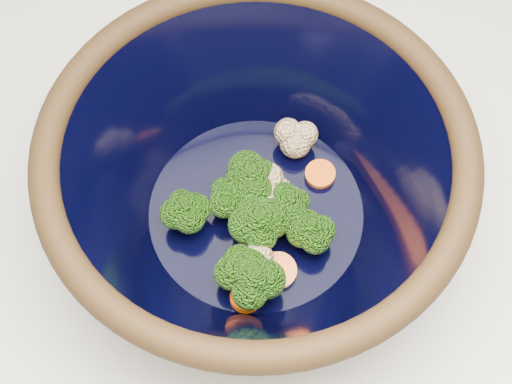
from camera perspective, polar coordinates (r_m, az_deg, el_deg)
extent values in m
cube|color=white|center=(1.09, 2.68, -11.06)|extent=(1.20, 1.20, 0.90)
cylinder|color=black|center=(0.65, 0.00, -2.56)|extent=(0.20, 0.20, 0.01)
torus|color=black|center=(0.53, 0.00, 3.46)|extent=(0.34, 0.34, 0.02)
cylinder|color=black|center=(0.63, 0.00, -1.58)|extent=(0.19, 0.19, 0.00)
cylinder|color=#608442|center=(0.61, 2.51, -1.58)|extent=(0.01, 0.01, 0.02)
ellipsoid|color=#346A14|center=(0.59, 2.59, -0.65)|extent=(0.04, 0.04, 0.03)
cylinder|color=#608442|center=(0.60, 0.29, -3.35)|extent=(0.01, 0.01, 0.02)
ellipsoid|color=#346A14|center=(0.58, 0.30, -2.28)|extent=(0.05, 0.05, 0.04)
cylinder|color=#608442|center=(0.59, -1.07, -6.93)|extent=(0.01, 0.01, 0.02)
ellipsoid|color=#346A14|center=(0.57, -1.11, -6.15)|extent=(0.04, 0.04, 0.03)
cylinder|color=#608442|center=(0.62, -2.18, -0.97)|extent=(0.01, 0.01, 0.02)
ellipsoid|color=#346A14|center=(0.60, -2.25, -0.11)|extent=(0.03, 0.03, 0.03)
cylinder|color=#608442|center=(0.58, -0.20, -7.75)|extent=(0.01, 0.01, 0.02)
ellipsoid|color=#346A14|center=(0.56, -0.21, -6.88)|extent=(0.04, 0.04, 0.04)
cylinder|color=#608442|center=(0.61, -5.57, -2.09)|extent=(0.01, 0.01, 0.02)
ellipsoid|color=#346A14|center=(0.59, -5.75, -1.18)|extent=(0.04, 0.04, 0.03)
cylinder|color=#608442|center=(0.61, 4.32, -3.73)|extent=(0.01, 0.01, 0.02)
ellipsoid|color=#346A14|center=(0.59, 4.45, -2.91)|extent=(0.04, 0.04, 0.03)
cylinder|color=#608442|center=(0.62, -0.40, 0.18)|extent=(0.01, 0.01, 0.02)
ellipsoid|color=#346A14|center=(0.60, -0.42, 1.34)|extent=(0.05, 0.05, 0.04)
sphere|color=beige|center=(0.61, -0.40, 0.05)|extent=(0.03, 0.03, 0.03)
sphere|color=beige|center=(0.64, 3.16, 3.94)|extent=(0.03, 0.03, 0.03)
sphere|color=beige|center=(0.61, 1.91, -0.66)|extent=(0.03, 0.03, 0.03)
sphere|color=beige|center=(0.61, 1.26, -1.35)|extent=(0.03, 0.03, 0.03)
sphere|color=beige|center=(0.60, 0.15, -2.11)|extent=(0.03, 0.03, 0.03)
sphere|color=beige|center=(0.58, 0.11, -6.55)|extent=(0.03, 0.03, 0.03)
sphere|color=beige|center=(0.60, -0.23, -3.15)|extent=(0.03, 0.03, 0.03)
sphere|color=beige|center=(0.61, 0.56, -0.17)|extent=(0.03, 0.03, 0.03)
cylinder|color=#FA640A|center=(0.60, 1.78, -6.29)|extent=(0.03, 0.03, 0.01)
cylinder|color=#FA640A|center=(0.59, -0.82, -8.45)|extent=(0.03, 0.03, 0.01)
cylinder|color=#FA640A|center=(0.60, -1.62, -6.28)|extent=(0.03, 0.03, 0.01)
cylinder|color=#FA640A|center=(0.62, -1.06, -0.32)|extent=(0.03, 0.03, 0.01)
cylinder|color=#FA640A|center=(0.64, 5.16, 1.44)|extent=(0.03, 0.03, 0.01)
cylinder|color=#FA640A|center=(0.62, 0.44, -1.80)|extent=(0.03, 0.03, 0.01)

